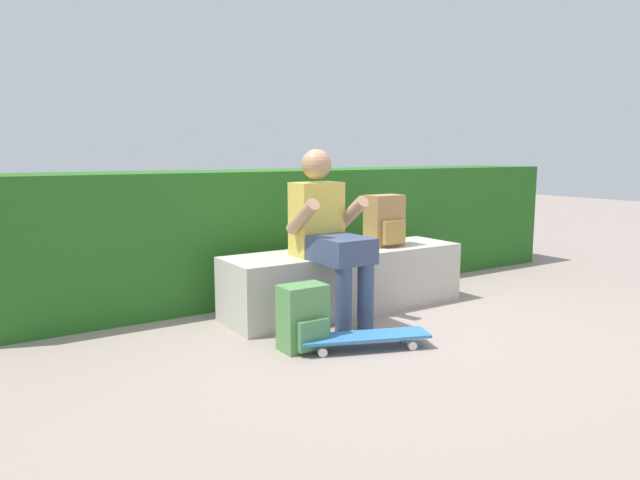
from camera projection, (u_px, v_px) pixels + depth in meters
ground_plane at (368, 318)px, 4.20m from camera, size 24.00×24.00×0.00m
bench_main at (346, 280)px, 4.40m from camera, size 1.91×0.52×0.46m
person_skater at (328, 230)px, 3.98m from camera, size 0.49×0.62×1.21m
skateboard_near_person at (364, 337)px, 3.52m from camera, size 0.82×0.46×0.09m
backpack_on_bench at (385, 221)px, 4.52m from camera, size 0.28×0.23×0.40m
backpack_on_ground at (304, 319)px, 3.50m from camera, size 0.28×0.23×0.40m
hedge_row at (309, 228)px, 5.16m from camera, size 5.33×0.74×1.04m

